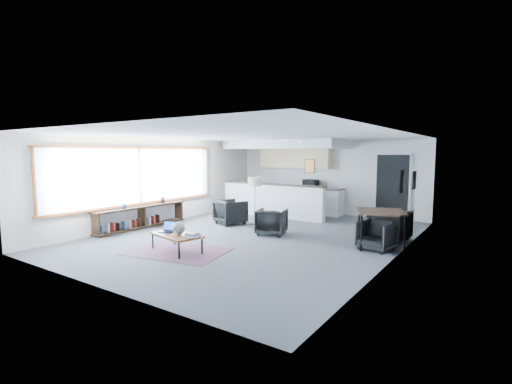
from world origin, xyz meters
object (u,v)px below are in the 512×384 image
Objects in this scene: ceramic_pot at (179,228)px; dining_table at (381,214)px; book_stack at (192,235)px; laptop at (168,229)px; floor_lamp at (255,183)px; armchair_left at (231,211)px; dining_chair_far at (390,226)px; coffee_table at (177,235)px; dining_chair_near at (377,237)px; armchair_right at (272,221)px; microwave at (311,183)px.

dining_table is at bearing 39.70° from ceramic_pot.
dining_table is (3.10, 2.88, 0.34)m from book_stack.
floor_lamp reaches higher than laptop.
dining_chair_far is at bearing -152.58° from armchair_left.
dining_chair_near is (3.57, 2.60, -0.06)m from coffee_table.
dining_chair_near is (2.76, -0.03, -0.07)m from armchair_right.
armchair_left is 1.12× the size of dining_chair_far.
armchair_left is 1.08× the size of armchair_right.
laptop is at bearing -144.19° from dining_table.
armchair_right is at bearing 85.87° from coffee_table.
laptop is at bearing -90.33° from microwave.
dining_chair_near is (3.95, -0.99, -0.94)m from floor_lamp.
dining_chair_near is 5.21m from microwave.
microwave is (-0.70, 3.78, 0.73)m from armchair_right.
coffee_table is 2.18× the size of dining_chair_near.
armchair_right is at bearing 74.49° from ceramic_pot.
dining_chair_far is (3.10, 3.72, -0.07)m from book_stack.
ceramic_pot reaches higher than coffee_table.
dining_table is at bearing 101.92° from dining_chair_near.
floor_lamp is 4.04m from dining_table.
book_stack is at bearing 2.58° from ceramic_pot.
floor_lamp is (-0.38, 3.59, 0.88)m from coffee_table.
laptop is 3.61m from floor_lamp.
floor_lamp reaches higher than dining_table.
dining_chair_near is at bearing 49.10° from coffee_table.
floor_lamp is at bearing 11.54° from dining_chair_far.
armchair_left reaches higher than dining_chair_far.
laptop is at bearing -89.37° from floor_lamp.
book_stack is 6.45m from microwave.
dining_chair_far is (2.76, 1.10, -0.01)m from armchair_right.
armchair_left is at bearing -34.26° from armchair_right.
dining_chair_far is at bearing 59.27° from coffee_table.
floor_lamp reaches higher than armchair_left.
coffee_table is 1.63× the size of armchair_left.
laptop is 2.81m from armchair_right.
ceramic_pot is (0.08, -0.01, 0.17)m from coffee_table.
ceramic_pot is 0.38× the size of dining_chair_far.
microwave reaches higher than laptop.
laptop is 0.49× the size of dining_chair_far.
book_stack is (0.47, 0.01, 0.07)m from coffee_table.
coffee_table is 0.19m from ceramic_pot.
armchair_right reaches higher than dining_chair_near.
dining_table is at bearing 42.89° from book_stack.
floor_lamp is 2.35× the size of dining_chair_near.
armchair_left is at bearing -148.29° from floor_lamp.
dining_table is 2.15× the size of dining_chair_near.
book_stack is 4.25m from dining_table.
coffee_table is 4.21× the size of book_stack.
dining_chair_near is at bearing -90.00° from dining_table.
book_stack is at bearing 59.68° from dining_chair_far.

